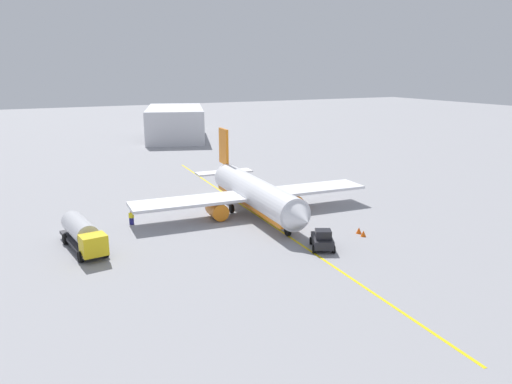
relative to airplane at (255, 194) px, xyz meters
name	(u,v)px	position (x,y,z in m)	size (l,w,h in m)	color
ground_plane	(256,215)	(0.47, -0.03, -2.69)	(400.00, 400.00, 0.00)	#939399
airplane	(255,194)	(0.00, 0.00, 0.00)	(28.41, 31.69, 9.75)	white
fuel_tanker	(83,234)	(3.72, -21.64, -0.97)	(10.10, 3.83, 3.15)	#2D2D33
pushback_tug	(322,240)	(14.66, 0.64, -1.68)	(4.11, 3.57, 2.20)	#232328
refueling_worker	(131,218)	(-2.48, -15.31, -1.87)	(0.63, 0.62, 1.71)	navy
safety_cone_nose	(363,233)	(13.42, 6.99, -2.34)	(0.62, 0.62, 0.69)	#F2590F
safety_cone_wingtip	(359,230)	(12.36, 7.18, -2.33)	(0.64, 0.64, 0.72)	#F2590F
distant_hangar	(175,123)	(-73.16, 12.34, 1.42)	(33.18, 22.87, 8.23)	silver
taxi_line_marking	(256,215)	(0.47, -0.03, -2.68)	(72.94, 0.30, 0.01)	yellow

